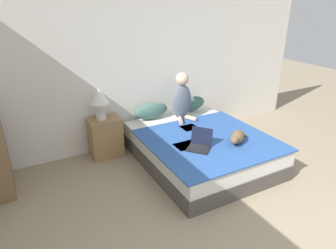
{
  "coord_description": "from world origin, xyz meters",
  "views": [
    {
      "loc": [
        -2.08,
        -1.01,
        2.35
      ],
      "look_at": [
        -0.37,
        2.15,
        0.81
      ],
      "focal_mm": 32.0,
      "sensor_mm": 36.0,
      "label": 1
    }
  ],
  "objects_px": {
    "pillow_near": "(151,111)",
    "nightstand": "(106,137)",
    "person_sitting": "(182,99)",
    "bed": "(200,148)",
    "cat_tabby": "(237,137)",
    "table_lamp": "(99,98)",
    "laptop_open": "(200,144)",
    "pillow_far": "(190,104)"
  },
  "relations": [
    {
      "from": "pillow_far",
      "to": "table_lamp",
      "type": "xyz_separation_m",
      "value": [
        -1.63,
        -0.05,
        0.37
      ]
    },
    {
      "from": "bed",
      "to": "laptop_open",
      "type": "height_order",
      "value": "laptop_open"
    },
    {
      "from": "pillow_near",
      "to": "cat_tabby",
      "type": "bearing_deg",
      "value": -64.96
    },
    {
      "from": "person_sitting",
      "to": "cat_tabby",
      "type": "bearing_deg",
      "value": -79.65
    },
    {
      "from": "pillow_far",
      "to": "person_sitting",
      "type": "bearing_deg",
      "value": -141.96
    },
    {
      "from": "pillow_far",
      "to": "table_lamp",
      "type": "height_order",
      "value": "table_lamp"
    },
    {
      "from": "cat_tabby",
      "to": "nightstand",
      "type": "height_order",
      "value": "cat_tabby"
    },
    {
      "from": "cat_tabby",
      "to": "laptop_open",
      "type": "distance_m",
      "value": 0.55
    },
    {
      "from": "laptop_open",
      "to": "cat_tabby",
      "type": "bearing_deg",
      "value": 36.07
    },
    {
      "from": "bed",
      "to": "table_lamp",
      "type": "height_order",
      "value": "table_lamp"
    },
    {
      "from": "person_sitting",
      "to": "cat_tabby",
      "type": "relative_size",
      "value": 1.75
    },
    {
      "from": "pillow_near",
      "to": "table_lamp",
      "type": "xyz_separation_m",
      "value": [
        -0.86,
        -0.05,
        0.37
      ]
    },
    {
      "from": "nightstand",
      "to": "person_sitting",
      "type": "bearing_deg",
      "value": -8.96
    },
    {
      "from": "cat_tabby",
      "to": "pillow_near",
      "type": "bearing_deg",
      "value": -99.79
    },
    {
      "from": "table_lamp",
      "to": "cat_tabby",
      "type": "bearing_deg",
      "value": -41.71
    },
    {
      "from": "table_lamp",
      "to": "person_sitting",
      "type": "bearing_deg",
      "value": -8.72
    },
    {
      "from": "pillow_near",
      "to": "nightstand",
      "type": "xyz_separation_m",
      "value": [
        -0.82,
        -0.05,
        -0.28
      ]
    },
    {
      "from": "pillow_far",
      "to": "cat_tabby",
      "type": "xyz_separation_m",
      "value": [
        -0.11,
        -1.4,
        -0.04
      ]
    },
    {
      "from": "pillow_near",
      "to": "pillow_far",
      "type": "relative_size",
      "value": 1.0
    },
    {
      "from": "pillow_near",
      "to": "person_sitting",
      "type": "xyz_separation_m",
      "value": [
        0.44,
        -0.25,
        0.22
      ]
    },
    {
      "from": "person_sitting",
      "to": "nightstand",
      "type": "distance_m",
      "value": 1.38
    },
    {
      "from": "person_sitting",
      "to": "laptop_open",
      "type": "relative_size",
      "value": 1.91
    },
    {
      "from": "laptop_open",
      "to": "table_lamp",
      "type": "bearing_deg",
      "value": 178.47
    },
    {
      "from": "person_sitting",
      "to": "pillow_near",
      "type": "bearing_deg",
      "value": 150.64
    },
    {
      "from": "bed",
      "to": "cat_tabby",
      "type": "bearing_deg",
      "value": -60.34
    },
    {
      "from": "bed",
      "to": "pillow_far",
      "type": "distance_m",
      "value": 1.06
    },
    {
      "from": "pillow_near",
      "to": "nightstand",
      "type": "bearing_deg",
      "value": -176.53
    },
    {
      "from": "person_sitting",
      "to": "nightstand",
      "type": "bearing_deg",
      "value": 171.04
    },
    {
      "from": "cat_tabby",
      "to": "table_lamp",
      "type": "bearing_deg",
      "value": -76.53
    },
    {
      "from": "pillow_far",
      "to": "person_sitting",
      "type": "relative_size",
      "value": 0.75
    },
    {
      "from": "cat_tabby",
      "to": "table_lamp",
      "type": "xyz_separation_m",
      "value": [
        -1.52,
        1.35,
        0.41
      ]
    },
    {
      "from": "pillow_far",
      "to": "nightstand",
      "type": "bearing_deg",
      "value": -178.2
    },
    {
      "from": "person_sitting",
      "to": "bed",
      "type": "bearing_deg",
      "value": -95.32
    },
    {
      "from": "person_sitting",
      "to": "table_lamp",
      "type": "relative_size",
      "value": 1.64
    },
    {
      "from": "bed",
      "to": "table_lamp",
      "type": "xyz_separation_m",
      "value": [
        -1.24,
        0.87,
        0.74
      ]
    },
    {
      "from": "pillow_near",
      "to": "laptop_open",
      "type": "height_order",
      "value": "pillow_near"
    },
    {
      "from": "bed",
      "to": "pillow_far",
      "type": "height_order",
      "value": "pillow_far"
    },
    {
      "from": "person_sitting",
      "to": "table_lamp",
      "type": "distance_m",
      "value": 1.33
    },
    {
      "from": "bed",
      "to": "person_sitting",
      "type": "xyz_separation_m",
      "value": [
        0.06,
        0.67,
        0.59
      ]
    },
    {
      "from": "pillow_far",
      "to": "nightstand",
      "type": "xyz_separation_m",
      "value": [
        -1.59,
        -0.05,
        -0.28
      ]
    },
    {
      "from": "pillow_near",
      "to": "person_sitting",
      "type": "bearing_deg",
      "value": -29.36
    },
    {
      "from": "nightstand",
      "to": "pillow_far",
      "type": "bearing_deg",
      "value": 1.8
    }
  ]
}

